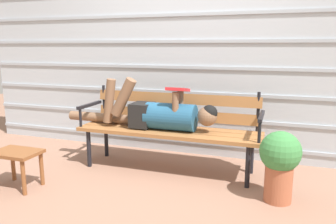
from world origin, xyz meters
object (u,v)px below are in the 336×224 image
Objects in this scene: reclining_person at (158,113)px; potted_plant at (280,161)px; park_bench at (170,124)px; footstool at (17,158)px.

reclining_person is 2.85× the size of potted_plant.
potted_plant is (1.19, -0.37, -0.24)m from reclining_person.
park_bench is at bearing 157.80° from potted_plant.
park_bench is 3.15× the size of potted_plant.
park_bench is 1.46m from footstool.
potted_plant is at bearing 12.16° from footstool.
potted_plant is at bearing -17.29° from reclining_person.
reclining_person is at bearing -147.38° from park_bench.
footstool is (-1.02, -0.84, -0.31)m from reclining_person.
reclining_person is 1.27m from potted_plant.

